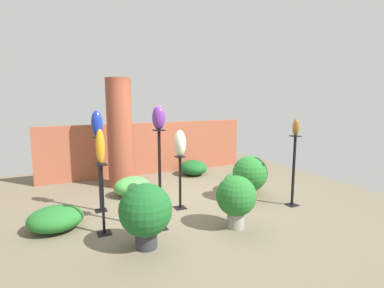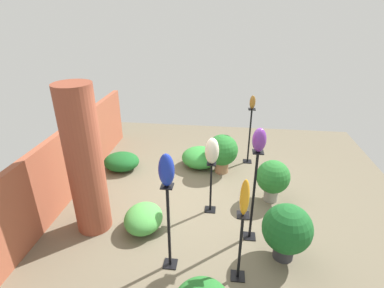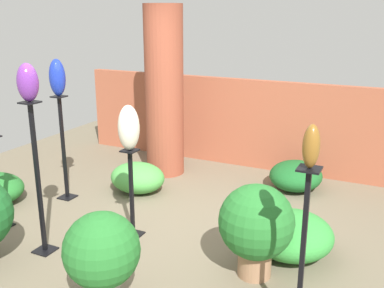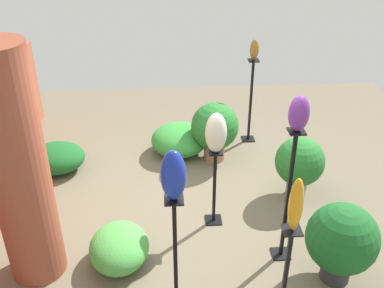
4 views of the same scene
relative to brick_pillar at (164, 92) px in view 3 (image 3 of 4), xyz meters
The scene contains 16 objects.
ground_plane 2.36m from the brick_pillar, 62.25° to the right, with size 8.00×8.00×0.00m, color #6B604C.
brick_wall_back 1.37m from the brick_pillar, 41.93° to the left, with size 5.60×0.12×1.39m, color #9E5138.
brick_pillar is the anchor object (origin of this frame).
pedestal_bronze 3.87m from the brick_pillar, 45.53° to the right, with size 0.20×0.20×1.35m.
pedestal_ivory 2.21m from the brick_pillar, 70.99° to the right, with size 0.20×0.20×0.99m.
pedestal_violet 2.69m from the brick_pillar, 89.16° to the right, with size 0.20×0.20×1.57m.
pedestal_cobalt 1.72m from the brick_pillar, 115.49° to the right, with size 0.20×0.20×1.37m.
art_vase_bronze 3.83m from the brick_pillar, 45.53° to the right, with size 0.12×0.13×0.31m, color brown.
art_vase_ivory 2.06m from the brick_pillar, 70.99° to the right, with size 0.22×0.24×0.48m, color beige.
art_vase_violet 2.69m from the brick_pillar, 89.16° to the right, with size 0.20×0.20×0.36m, color #6B2D8C.
art_vase_cobalt 1.65m from the brick_pillar, 115.49° to the right, with size 0.19×0.21×0.46m, color #192D9E.
potted_plant_mid_right 3.08m from the brick_pillar, 44.76° to the right, with size 0.70×0.70×0.90m.
potted_plant_front_left 3.39m from the brick_pillar, 69.83° to the right, with size 0.64×0.64×0.84m.
foliage_bed_east 1.35m from the brick_pillar, 87.29° to the right, with size 0.76×0.64×0.40m, color #479942.
foliage_bed_center 2.24m from the brick_pillar, ahead, with size 0.72×0.81×0.39m, color #195923.
foliage_bed_rear 3.01m from the brick_pillar, 34.23° to the right, with size 0.85×0.85×0.44m, color #338C38.
Camera 3 is at (2.29, -3.93, 2.39)m, focal length 42.00 mm.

